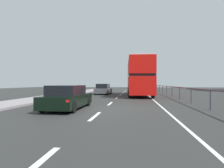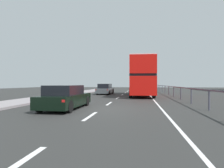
% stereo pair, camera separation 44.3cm
% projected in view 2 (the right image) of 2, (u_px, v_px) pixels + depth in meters
% --- Properties ---
extents(ground_plane, '(74.21, 120.00, 0.10)m').
position_uv_depth(ground_plane, '(101.00, 110.00, 10.73)').
color(ground_plane, '#2C2D2C').
extents(lane_paint_markings, '(3.61, 46.00, 0.01)m').
position_uv_depth(lane_paint_markings, '(139.00, 98.00, 18.97)').
color(lane_paint_markings, silver).
rests_on(lane_paint_markings, ground).
extents(bridge_side_railing, '(0.10, 42.00, 1.15)m').
position_uv_depth(bridge_side_railing, '(177.00, 89.00, 18.74)').
color(bridge_side_railing, '#4A4958').
rests_on(bridge_side_railing, ground).
extents(double_decker_bus_red, '(3.02, 10.60, 4.28)m').
position_uv_depth(double_decker_bus_red, '(140.00, 77.00, 22.18)').
color(double_decker_bus_red, red).
rests_on(double_decker_bus_red, ground).
extents(hatchback_car_near, '(1.82, 4.43, 1.37)m').
position_uv_depth(hatchback_car_near, '(66.00, 97.00, 10.79)').
color(hatchback_car_near, black).
rests_on(hatchback_car_near, ground).
extents(sedan_car_ahead, '(1.86, 4.30, 1.42)m').
position_uv_depth(sedan_car_ahead, '(105.00, 89.00, 25.17)').
color(sedan_car_ahead, '#4C5358').
rests_on(sedan_car_ahead, ground).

